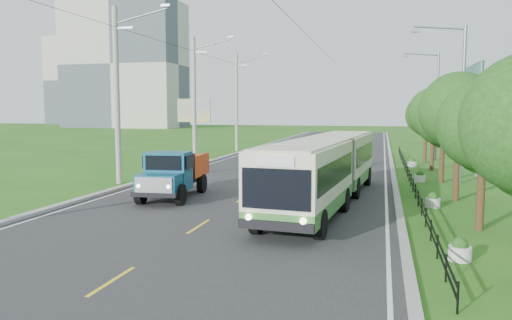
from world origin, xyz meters
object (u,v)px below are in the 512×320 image
at_px(tree_fourth, 444,121).
at_px(pole_near, 117,95).
at_px(dump_truck, 174,171).
at_px(planter_mid, 420,177).
at_px(planter_far, 412,163).
at_px(streetlight_far, 435,102).
at_px(tree_second, 485,130).
at_px(planter_near, 433,201).
at_px(tree_back, 427,117).
at_px(planter_front, 460,250).
at_px(pole_mid, 195,99).
at_px(streetlight_mid, 460,98).
at_px(bus, 326,165).
at_px(tree_third, 460,115).
at_px(tree_fifth, 434,115).
at_px(billboard_right, 473,94).
at_px(pole_far, 237,102).
at_px(billboard_left, 194,114).

bearing_deg(tree_fourth, pole_near, -164.16).
bearing_deg(dump_truck, planter_mid, 30.89).
bearing_deg(planter_far, streetlight_far, 71.20).
distance_m(tree_second, planter_near, 5.19).
height_order(tree_back, planter_far, tree_back).
bearing_deg(planter_front, pole_mid, 126.25).
bearing_deg(pole_mid, tree_second, -46.15).
relative_size(streetlight_mid, bus, 0.59).
distance_m(tree_third, planter_far, 14.40).
bearing_deg(planter_far, dump_truck, -125.70).
height_order(tree_fifth, planter_front, tree_fifth).
height_order(tree_fourth, streetlight_far, streetlight_far).
xyz_separation_m(planter_near, dump_truck, (-11.91, -0.58, 1.01)).
distance_m(pole_mid, planter_front, 28.92).
bearing_deg(tree_third, planter_front, -97.06).
distance_m(planter_far, billboard_right, 6.58).
bearing_deg(tree_second, streetlight_mid, 86.21).
xyz_separation_m(tree_fourth, billboard_right, (2.44, 5.86, 1.76)).
height_order(streetlight_mid, planter_mid, streetlight_mid).
bearing_deg(streetlight_mid, pole_far, 134.86).
xyz_separation_m(billboard_left, dump_truck, (6.19, -18.58, -2.57)).
bearing_deg(billboard_left, pole_mid, -67.58).
bearing_deg(planter_mid, billboard_left, 151.08).
bearing_deg(tree_fourth, streetlight_mid, -10.15).
distance_m(pole_near, planter_mid, 18.23).
bearing_deg(billboard_right, pole_far, 147.70).
height_order(tree_fifth, planter_mid, tree_fifth).
height_order(pole_mid, pole_far, same).
height_order(pole_near, planter_front, pole_near).
bearing_deg(billboard_left, tree_fourth, -26.99).
bearing_deg(streetlight_far, planter_far, -108.80).
relative_size(pole_mid, dump_truck, 1.78).
bearing_deg(planter_near, bus, -174.41).
bearing_deg(planter_far, billboard_right, -28.39).
bearing_deg(tree_fifth, tree_second, -90.00).
distance_m(tree_second, tree_fourth, 12.00).
bearing_deg(pole_mid, dump_truck, -72.38).
bearing_deg(planter_far, pole_mid, -176.61).
height_order(streetlight_mid, planter_far, streetlight_mid).
distance_m(pole_mid, tree_back, 18.89).
relative_size(streetlight_far, planter_near, 13.54).
relative_size(pole_mid, pole_far, 1.00).
bearing_deg(tree_second, planter_mid, 96.05).
xyz_separation_m(streetlight_far, dump_truck, (-13.96, -22.58, -3.60)).
relative_size(pole_near, planter_far, 14.93).
xyz_separation_m(tree_back, planter_far, (-1.26, -4.14, -3.37)).
distance_m(tree_back, planter_front, 28.37).
bearing_deg(pole_far, streetlight_mid, -45.14).
distance_m(tree_fifth, dump_truck, 19.92).
height_order(tree_fifth, streetlight_far, streetlight_far).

